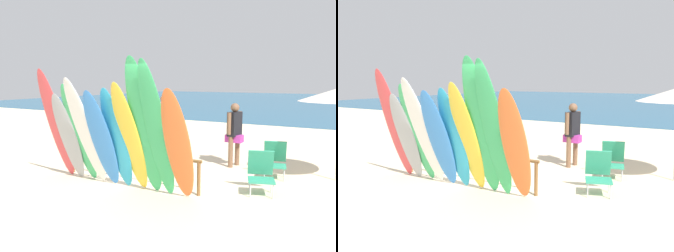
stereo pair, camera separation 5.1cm
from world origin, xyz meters
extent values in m
plane|color=beige|center=(0.00, 14.00, 0.00)|extent=(60.00, 60.00, 0.00)
cube|color=#235B7F|center=(0.00, 31.13, 0.01)|extent=(60.00, 40.00, 0.02)
cylinder|color=brown|center=(-1.69, 0.00, 0.34)|extent=(0.07, 0.07, 0.67)
cylinder|color=brown|center=(1.69, 0.00, 0.34)|extent=(0.07, 0.07, 0.67)
cylinder|color=brown|center=(0.00, 0.00, 0.67)|extent=(3.50, 0.06, 0.06)
ellipsoid|color=#D13D42|center=(-1.54, -0.60, 1.24)|extent=(0.51, 0.87, 2.47)
ellipsoid|color=#999EA3|center=(-1.24, -0.54, 0.98)|extent=(0.62, 0.77, 1.95)
ellipsoid|color=#38B266|center=(-0.88, -0.57, 1.08)|extent=(0.60, 0.89, 2.17)
ellipsoid|color=white|center=(-0.59, -0.68, 1.15)|extent=(0.65, 1.04, 2.29)
ellipsoid|color=#337AD1|center=(-0.16, -0.67, 1.03)|extent=(0.59, 0.99, 2.05)
ellipsoid|color=#289EC6|center=(0.14, -0.56, 1.05)|extent=(0.52, 0.78, 2.10)
ellipsoid|color=yellow|center=(0.49, -0.58, 1.10)|extent=(0.57, 0.94, 2.21)
ellipsoid|color=#38B266|center=(0.86, -0.63, 1.33)|extent=(0.57, 0.99, 2.66)
ellipsoid|color=#38B266|center=(1.17, -0.67, 1.30)|extent=(0.52, 1.00, 2.60)
ellipsoid|color=orange|center=(1.59, -0.63, 1.06)|extent=(0.59, 1.04, 2.12)
cylinder|color=brown|center=(-2.38, 5.50, 0.39)|extent=(0.12, 0.12, 0.78)
cylinder|color=brown|center=(-2.55, 5.22, 0.39)|extent=(0.12, 0.12, 0.78)
cube|color=orange|center=(-2.46, 5.36, 0.72)|extent=(0.42, 0.26, 0.19)
cube|color=#B23399|center=(-2.46, 5.36, 1.09)|extent=(0.39, 0.46, 0.61)
sphere|color=brown|center=(-2.46, 5.36, 1.51)|extent=(0.22, 0.22, 0.22)
cylinder|color=brown|center=(-2.33, 5.58, 1.13)|extent=(0.10, 0.10, 0.55)
cylinder|color=brown|center=(-2.60, 5.14, 1.13)|extent=(0.10, 0.10, 0.55)
cylinder|color=brown|center=(1.46, 2.74, 0.40)|extent=(0.12, 0.12, 0.79)
cylinder|color=brown|center=(1.40, 2.41, 0.40)|extent=(0.12, 0.12, 0.79)
cube|color=#B23399|center=(1.43, 2.58, 0.73)|extent=(0.43, 0.26, 0.19)
cube|color=black|center=(1.43, 2.58, 1.10)|extent=(0.28, 0.44, 0.62)
sphere|color=brown|center=(1.43, 2.58, 1.53)|extent=(0.22, 0.22, 0.22)
cylinder|color=brown|center=(1.48, 2.83, 1.14)|extent=(0.10, 0.10, 0.55)
cylinder|color=brown|center=(1.39, 2.32, 1.14)|extent=(0.10, 0.10, 0.55)
cylinder|color=#B7B7BC|center=(2.48, 1.73, 0.14)|extent=(0.02, 0.02, 0.28)
cylinder|color=#B7B7BC|center=(2.88, 1.83, 0.14)|extent=(0.02, 0.02, 0.28)
cylinder|color=#B7B7BC|center=(2.39, 2.10, 0.14)|extent=(0.02, 0.02, 0.28)
cylinder|color=#B7B7BC|center=(2.79, 2.20, 0.14)|extent=(0.02, 0.02, 0.28)
cube|color=#2D9370|center=(2.63, 1.96, 0.30)|extent=(0.59, 0.56, 0.03)
cube|color=#2D9370|center=(2.55, 2.29, 0.56)|extent=(0.54, 0.35, 0.52)
cylinder|color=#B7B7BC|center=(2.58, 0.41, 0.14)|extent=(0.02, 0.02, 0.28)
cylinder|color=#B7B7BC|center=(2.98, 0.56, 0.14)|extent=(0.02, 0.02, 0.28)
cylinder|color=#B7B7BC|center=(2.45, 0.77, 0.14)|extent=(0.02, 0.02, 0.28)
cylinder|color=#B7B7BC|center=(2.84, 0.91, 0.14)|extent=(0.02, 0.02, 0.28)
cube|color=#2D9370|center=(2.71, 0.66, 0.30)|extent=(0.63, 0.60, 0.03)
cube|color=#2D9370|center=(2.60, 0.96, 0.57)|extent=(0.54, 0.36, 0.53)
camera|label=1|loc=(4.59, -5.94, 2.24)|focal=37.60mm
camera|label=2|loc=(4.64, -5.91, 2.24)|focal=37.60mm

